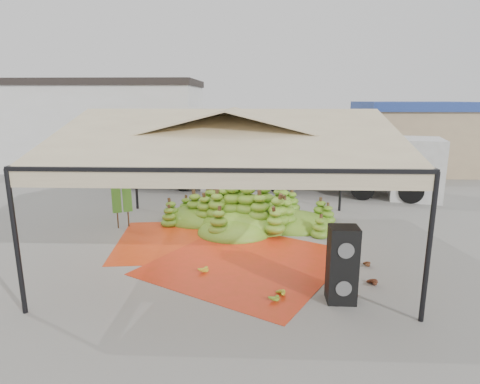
{
  "coord_description": "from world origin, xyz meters",
  "views": [
    {
      "loc": [
        0.7,
        -11.27,
        4.29
      ],
      "look_at": [
        0.2,
        1.5,
        1.3
      ],
      "focal_mm": 30.0,
      "sensor_mm": 36.0,
      "label": 1
    }
  ],
  "objects_px": {
    "banana_heap": "(249,204)",
    "vendor": "(226,194)",
    "truck_left": "(184,162)",
    "truck_right": "(357,159)",
    "speaker_stack": "(342,265)"
  },
  "relations": [
    {
      "from": "banana_heap",
      "to": "vendor",
      "type": "distance_m",
      "value": 1.19
    },
    {
      "from": "truck_left",
      "to": "truck_right",
      "type": "height_order",
      "value": "truck_right"
    },
    {
      "from": "speaker_stack",
      "to": "truck_right",
      "type": "bearing_deg",
      "value": 75.41
    },
    {
      "from": "truck_right",
      "to": "banana_heap",
      "type": "bearing_deg",
      "value": -121.34
    },
    {
      "from": "banana_heap",
      "to": "truck_right",
      "type": "xyz_separation_m",
      "value": [
        4.84,
        4.69,
        0.94
      ]
    },
    {
      "from": "speaker_stack",
      "to": "vendor",
      "type": "relative_size",
      "value": 1.02
    },
    {
      "from": "vendor",
      "to": "speaker_stack",
      "type": "bearing_deg",
      "value": 115.8
    },
    {
      "from": "speaker_stack",
      "to": "truck_left",
      "type": "relative_size",
      "value": 0.28
    },
    {
      "from": "banana_heap",
      "to": "speaker_stack",
      "type": "height_order",
      "value": "speaker_stack"
    },
    {
      "from": "banana_heap",
      "to": "vendor",
      "type": "bearing_deg",
      "value": 137.56
    },
    {
      "from": "banana_heap",
      "to": "truck_right",
      "type": "bearing_deg",
      "value": 44.13
    },
    {
      "from": "truck_left",
      "to": "truck_right",
      "type": "relative_size",
      "value": 0.75
    },
    {
      "from": "speaker_stack",
      "to": "vendor",
      "type": "distance_m",
      "value": 7.0
    },
    {
      "from": "truck_right",
      "to": "truck_left",
      "type": "bearing_deg",
      "value": -172.95
    },
    {
      "from": "banana_heap",
      "to": "speaker_stack",
      "type": "bearing_deg",
      "value": -69.5
    }
  ]
}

